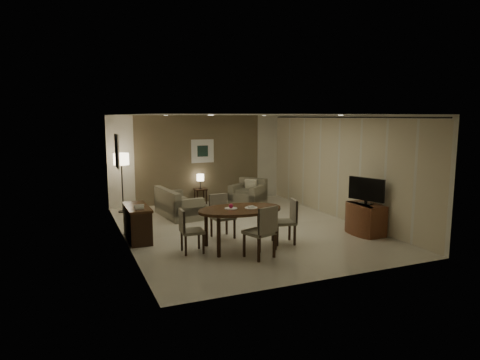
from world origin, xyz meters
name	(u,v)px	position (x,y,z in m)	size (l,w,h in m)	color
room_shell	(237,171)	(0.00, 0.40, 1.35)	(5.50, 7.00, 2.70)	beige
taupe_accent	(199,159)	(0.00, 3.48, 1.35)	(3.96, 0.03, 2.70)	brown
curtain_wall	(338,169)	(2.68, 0.00, 1.32)	(0.08, 6.70, 2.58)	beige
curtain_rod	(340,117)	(2.68, 0.00, 2.64)	(0.03, 0.03, 6.80)	black
art_back_frame	(203,151)	(0.10, 3.46, 1.60)	(0.72, 0.03, 0.72)	silver
art_back_canvas	(203,151)	(0.10, 3.44, 1.60)	(0.34, 0.01, 0.34)	#1A2F26
art_left_frame	(117,151)	(-2.72, 1.20, 1.85)	(0.03, 0.60, 0.80)	silver
art_left_canvas	(118,151)	(-2.71, 1.20, 1.85)	(0.01, 0.46, 0.64)	gray
downlight_nl	(211,115)	(-1.40, -1.80, 2.69)	(0.10, 0.10, 0.01)	white
downlight_nr	(341,115)	(1.40, -1.80, 2.69)	(0.10, 0.10, 0.01)	white
downlight_fl	(166,115)	(-1.40, 1.80, 2.69)	(0.10, 0.10, 0.01)	white
downlight_fr	(264,116)	(1.40, 1.80, 2.69)	(0.10, 0.10, 0.01)	white
console_desk	(137,223)	(-2.49, 0.00, 0.38)	(0.48, 1.20, 0.75)	#4C2D18
telephone	(139,207)	(-2.49, -0.30, 0.80)	(0.20, 0.14, 0.09)	white
tv_cabinet	(366,219)	(2.40, -1.50, 0.35)	(0.48, 0.90, 0.70)	brown
flat_tv	(366,190)	(2.38, -1.50, 1.02)	(0.06, 0.88, 0.60)	black
dining_table	(240,228)	(-0.65, -1.37, 0.41)	(1.75, 1.09, 0.82)	#4C2D18
chair_near	(259,231)	(-0.54, -2.05, 0.50)	(0.49, 0.49, 1.01)	#75705A
chair_far	(223,217)	(-0.72, -0.53, 0.48)	(0.46, 0.46, 0.95)	#75705A
chair_left	(192,231)	(-1.63, -1.28, 0.44)	(0.42, 0.42, 0.88)	#75705A
chair_right	(284,222)	(0.33, -1.42, 0.47)	(0.45, 0.45, 0.94)	#75705A
plate_a	(231,208)	(-0.83, -1.32, 0.83)	(0.26, 0.26, 0.02)	white
plate_b	(251,208)	(-0.43, -1.42, 0.83)	(0.26, 0.26, 0.02)	white
fruit_apple	(231,206)	(-0.83, -1.32, 0.88)	(0.09, 0.09, 0.09)	#B3143F
napkin	(251,207)	(-0.43, -1.42, 0.85)	(0.12, 0.08, 0.03)	white
round_rug	(213,211)	(-0.05, 2.11, 0.01)	(1.32, 1.32, 0.01)	#423725
sofa	(179,202)	(-1.10, 1.85, 0.38)	(0.80, 1.60, 0.75)	#75705A
armchair	(248,192)	(1.18, 2.41, 0.40)	(0.90, 0.85, 0.80)	#75705A
side_table	(201,196)	(-0.05, 3.25, 0.23)	(0.36, 0.36, 0.46)	black
table_lamp	(200,181)	(-0.05, 3.25, 0.71)	(0.22, 0.22, 0.50)	#FFEAC1
floor_lamp	(122,183)	(-2.42, 2.94, 0.83)	(0.42, 0.42, 1.66)	#FFE5B7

